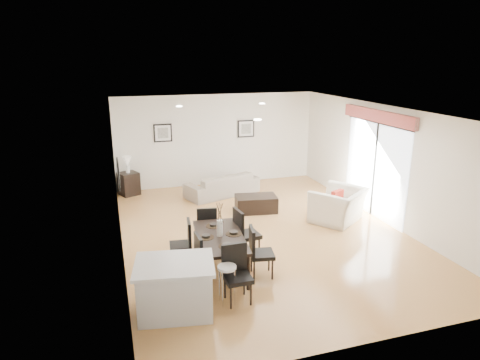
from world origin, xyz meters
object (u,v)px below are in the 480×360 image
object	(u,v)px
dining_chair_head	(236,270)
side_table	(129,184)
dining_chair_wnear	(193,259)
kitchen_island	(175,287)
dining_table	(220,239)
dining_chair_foot	(207,225)
sofa	(222,184)
dining_chair_wfar	(184,241)
coffee_table	(256,204)
armchair	(338,205)
dining_chair_enear	(258,249)
dining_chair_efar	(243,231)
bar_stool	(227,271)

from	to	relation	value
dining_chair_head	side_table	world-z (taller)	dining_chair_head
dining_chair_wnear	side_table	bearing A→B (deg)	-174.83
side_table	kitchen_island	world-z (taller)	kitchen_island
dining_table	dining_chair_foot	bearing A→B (deg)	96.42
dining_chair_head	dining_chair_foot	bearing A→B (deg)	89.33
sofa	dining_chair_foot	xyz separation A→B (m)	(-1.18, -3.23, 0.19)
dining_chair_wfar	coffee_table	world-z (taller)	dining_chair_wfar
coffee_table	sofa	bearing A→B (deg)	115.56
armchair	side_table	world-z (taller)	armchair
dining_chair_wfar	dining_chair_foot	world-z (taller)	dining_chair_foot
dining_table	dining_chair_wnear	bearing A→B (deg)	-139.07
coffee_table	side_table	world-z (taller)	side_table
armchair	dining_chair_enear	bearing A→B (deg)	-0.65
dining_chair_foot	dining_chair_efar	bearing A→B (deg)	142.05
dining_chair_wnear	coffee_table	distance (m)	3.83
dining_chair_wnear	dining_chair_enear	bearing A→B (deg)	87.85
dining_table	coffee_table	xyz separation A→B (m)	(1.64, 2.71, -0.41)
dining_chair_efar	armchair	bearing A→B (deg)	-73.62
dining_chair_head	dining_chair_foot	xyz separation A→B (m)	(-0.01, 2.02, -0.03)
coffee_table	side_table	size ratio (longest dim) A/B	1.57
dining_chair_head	coffee_table	xyz separation A→B (m)	(1.64, 3.72, -0.32)
dining_chair_enear	bar_stool	xyz separation A→B (m)	(-0.75, -0.68, 0.04)
dining_chair_head	dining_table	bearing A→B (deg)	88.96
dining_table	dining_chair_head	xyz separation A→B (m)	(-0.00, -1.01, -0.09)
sofa	dining_chair_head	xyz separation A→B (m)	(-1.17, -5.26, 0.22)
dining_chair_head	kitchen_island	bearing A→B (deg)	-177.16
bar_stool	dining_chair_head	bearing A→B (deg)	21.13
dining_chair_wnear	dining_chair_enear	xyz separation A→B (m)	(1.15, 0.01, 0.00)
dining_chair_foot	kitchen_island	world-z (taller)	dining_chair_foot
dining_chair_wfar	sofa	bearing A→B (deg)	161.85
dining_chair_wnear	dining_chair_efar	size ratio (longest dim) A/B	0.93
dining_chair_wnear	side_table	xyz separation A→B (m)	(-0.75, 5.45, -0.19)
dining_table	dining_chair_wnear	world-z (taller)	dining_chair_wnear
dining_chair_wnear	side_table	size ratio (longest dim) A/B	1.42
dining_chair_efar	kitchen_island	xyz separation A→B (m)	(-1.55, -1.47, -0.13)
dining_chair_wnear	kitchen_island	bearing A→B (deg)	-34.03
dining_chair_head	armchair	bearing A→B (deg)	36.72
kitchen_island	dining_chair_wnear	bearing A→B (deg)	68.45
coffee_table	side_table	xyz separation A→B (m)	(-2.97, 2.33, 0.12)
dining_table	dining_chair_enear	bearing A→B (deg)	-28.64
sofa	dining_table	distance (m)	4.42
coffee_table	armchair	bearing A→B (deg)	-27.32
sofa	dining_table	world-z (taller)	dining_table
dining_chair_head	coffee_table	world-z (taller)	dining_chair_head
dining_chair_foot	bar_stool	size ratio (longest dim) A/B	1.37
dining_chair_wnear	dining_chair_foot	size ratio (longest dim) A/B	1.03
bar_stool	armchair	bearing A→B (deg)	37.00
side_table	dining_chair_efar	bearing A→B (deg)	-67.80
dining_chair_wnear	dining_chair_head	distance (m)	0.83
dining_chair_enear	kitchen_island	bearing A→B (deg)	123.88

